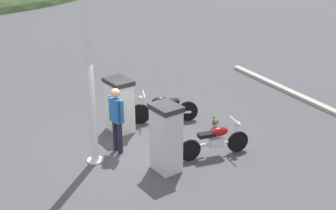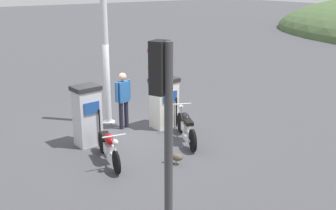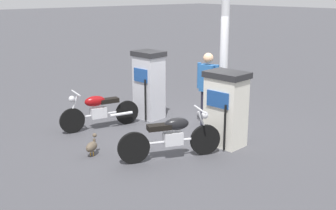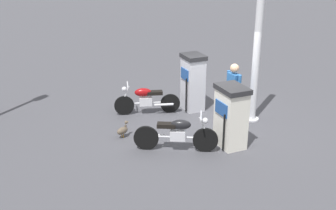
{
  "view_description": "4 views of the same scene",
  "coord_description": "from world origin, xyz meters",
  "px_view_note": "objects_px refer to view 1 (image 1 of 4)",
  "views": [
    {
      "loc": [
        -4.65,
        -9.08,
        5.47
      ],
      "look_at": [
        0.75,
        -0.18,
        1.13
      ],
      "focal_mm": 46.97,
      "sensor_mm": 36.0,
      "label": 1
    },
    {
      "loc": [
        9.97,
        -5.41,
        4.41
      ],
      "look_at": [
        1.34,
        0.51,
        1.16
      ],
      "focal_mm": 43.93,
      "sensor_mm": 36.0,
      "label": 2
    },
    {
      "loc": [
        6.32,
        6.75,
        3.12
      ],
      "look_at": [
        0.91,
        0.47,
        0.84
      ],
      "focal_mm": 45.38,
      "sensor_mm": 36.0,
      "label": 3
    },
    {
      "loc": [
        4.4,
        9.64,
        4.75
      ],
      "look_at": [
        1.38,
        0.48,
        0.94
      ],
      "focal_mm": 45.2,
      "sensor_mm": 36.0,
      "label": 4
    }
  ],
  "objects_px": {
    "attendant_person": "(117,116)",
    "canopy_support_pole": "(90,81)",
    "wandering_duck": "(215,121)",
    "fuel_pump_near": "(166,138)",
    "motorcycle_near_pump": "(216,140)",
    "fuel_pump_far": "(120,105)",
    "motorcycle_far_pump": "(163,108)"
  },
  "relations": [
    {
      "from": "fuel_pump_far",
      "to": "motorcycle_near_pump",
      "type": "height_order",
      "value": "fuel_pump_far"
    },
    {
      "from": "fuel_pump_far",
      "to": "canopy_support_pole",
      "type": "height_order",
      "value": "canopy_support_pole"
    },
    {
      "from": "wandering_duck",
      "to": "canopy_support_pole",
      "type": "distance_m",
      "value": 4.15
    },
    {
      "from": "motorcycle_near_pump",
      "to": "wandering_duck",
      "type": "distance_m",
      "value": 1.67
    },
    {
      "from": "fuel_pump_far",
      "to": "attendant_person",
      "type": "xyz_separation_m",
      "value": [
        -0.59,
        -1.09,
        0.22
      ]
    },
    {
      "from": "attendant_person",
      "to": "wandering_duck",
      "type": "xyz_separation_m",
      "value": [
        2.98,
        -0.18,
        -0.8
      ]
    },
    {
      "from": "fuel_pump_near",
      "to": "motorcycle_near_pump",
      "type": "bearing_deg",
      "value": -2.94
    },
    {
      "from": "fuel_pump_near",
      "to": "fuel_pump_far",
      "type": "relative_size",
      "value": 1.09
    },
    {
      "from": "wandering_duck",
      "to": "motorcycle_near_pump",
      "type": "bearing_deg",
      "value": -126.83
    },
    {
      "from": "fuel_pump_far",
      "to": "canopy_support_pole",
      "type": "distance_m",
      "value": 2.24
    },
    {
      "from": "motorcycle_far_pump",
      "to": "canopy_support_pole",
      "type": "height_order",
      "value": "canopy_support_pole"
    },
    {
      "from": "attendant_person",
      "to": "wandering_duck",
      "type": "height_order",
      "value": "attendant_person"
    },
    {
      "from": "attendant_person",
      "to": "fuel_pump_near",
      "type": "bearing_deg",
      "value": -67.49
    },
    {
      "from": "motorcycle_near_pump",
      "to": "motorcycle_far_pump",
      "type": "xyz_separation_m",
      "value": [
        -0.09,
        2.43,
        -0.01
      ]
    },
    {
      "from": "wandering_duck",
      "to": "fuel_pump_near",
      "type": "bearing_deg",
      "value": -152.45
    },
    {
      "from": "motorcycle_near_pump",
      "to": "motorcycle_far_pump",
      "type": "bearing_deg",
      "value": 92.1
    },
    {
      "from": "motorcycle_near_pump",
      "to": "motorcycle_far_pump",
      "type": "height_order",
      "value": "motorcycle_far_pump"
    },
    {
      "from": "motorcycle_near_pump",
      "to": "wandering_duck",
      "type": "height_order",
      "value": "motorcycle_near_pump"
    },
    {
      "from": "motorcycle_far_pump",
      "to": "attendant_person",
      "type": "height_order",
      "value": "attendant_person"
    },
    {
      "from": "motorcycle_near_pump",
      "to": "wandering_duck",
      "type": "bearing_deg",
      "value": 53.17
    },
    {
      "from": "motorcycle_far_pump",
      "to": "canopy_support_pole",
      "type": "xyz_separation_m",
      "value": [
        -2.62,
        -1.11,
        1.65
      ]
    },
    {
      "from": "fuel_pump_far",
      "to": "motorcycle_near_pump",
      "type": "relative_size",
      "value": 0.82
    },
    {
      "from": "fuel_pump_near",
      "to": "wandering_duck",
      "type": "xyz_separation_m",
      "value": [
        2.39,
        1.25,
        -0.65
      ]
    },
    {
      "from": "motorcycle_far_pump",
      "to": "wandering_duck",
      "type": "bearing_deg",
      "value": -45.84
    },
    {
      "from": "attendant_person",
      "to": "canopy_support_pole",
      "type": "distance_m",
      "value": 1.32
    },
    {
      "from": "motorcycle_far_pump",
      "to": "motorcycle_near_pump",
      "type": "bearing_deg",
      "value": -87.9
    },
    {
      "from": "wandering_duck",
      "to": "canopy_support_pole",
      "type": "height_order",
      "value": "canopy_support_pole"
    },
    {
      "from": "wandering_duck",
      "to": "canopy_support_pole",
      "type": "bearing_deg",
      "value": 179.96
    },
    {
      "from": "attendant_person",
      "to": "canopy_support_pole",
      "type": "height_order",
      "value": "canopy_support_pole"
    },
    {
      "from": "motorcycle_near_pump",
      "to": "attendant_person",
      "type": "bearing_deg",
      "value": 143.12
    },
    {
      "from": "fuel_pump_near",
      "to": "canopy_support_pole",
      "type": "relative_size",
      "value": 0.38
    },
    {
      "from": "fuel_pump_far",
      "to": "attendant_person",
      "type": "bearing_deg",
      "value": -118.48
    }
  ]
}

